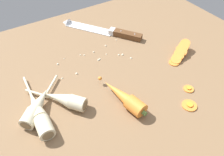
# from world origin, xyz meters

# --- Properties ---
(ground_plane) EXTENTS (1.20, 0.90, 0.04)m
(ground_plane) POSITION_xyz_m (0.00, 0.00, -0.02)
(ground_plane) COLOR brown
(chefs_knife) EXTENTS (0.23, 0.30, 0.04)m
(chefs_knife) POSITION_xyz_m (0.10, 0.25, 0.01)
(chefs_knife) COLOR silver
(chefs_knife) RESTS_ON ground_plane
(whole_carrot) EXTENTS (0.07, 0.18, 0.04)m
(whole_carrot) POSITION_xyz_m (-0.01, -0.11, 0.02)
(whole_carrot) COLOR orange
(whole_carrot) RESTS_ON ground_plane
(parsnip_front) EXTENTS (0.14, 0.16, 0.04)m
(parsnip_front) POSITION_xyz_m (-0.16, -0.03, 0.02)
(parsnip_front) COLOR beige
(parsnip_front) RESTS_ON ground_plane
(parsnip_mid_left) EXTENTS (0.15, 0.15, 0.04)m
(parsnip_mid_left) POSITION_xyz_m (-0.23, -0.01, 0.02)
(parsnip_mid_left) COLOR beige
(parsnip_mid_left) RESTS_ON ground_plane
(parsnip_mid_right) EXTENTS (0.04, 0.24, 0.04)m
(parsnip_mid_right) POSITION_xyz_m (-0.23, -0.03, 0.02)
(parsnip_mid_right) COLOR beige
(parsnip_mid_right) RESTS_ON ground_plane
(carrot_slice_stack) EXTENTS (0.12, 0.07, 0.04)m
(carrot_slice_stack) POSITION_xyz_m (0.27, -0.04, 0.01)
(carrot_slice_stack) COLOR orange
(carrot_slice_stack) RESTS_ON ground_plane
(carrot_slice_stray_near) EXTENTS (0.03, 0.03, 0.01)m
(carrot_slice_stray_near) POSITION_xyz_m (0.18, -0.17, 0.00)
(carrot_slice_stray_near) COLOR orange
(carrot_slice_stray_near) RESTS_ON ground_plane
(carrot_slice_stray_mid) EXTENTS (0.04, 0.04, 0.01)m
(carrot_slice_stray_mid) POSITION_xyz_m (0.13, -0.22, 0.00)
(carrot_slice_stray_mid) COLOR orange
(carrot_slice_stray_mid) RESTS_ON ground_plane
(mince_crumbs) EXTENTS (0.26, 0.13, 0.01)m
(mince_crumbs) POSITION_xyz_m (0.02, 0.10, 0.00)
(mince_crumbs) COLOR beige
(mince_crumbs) RESTS_ON ground_plane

